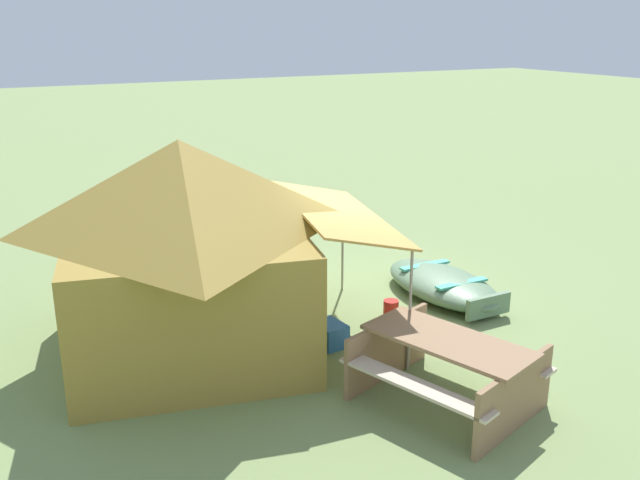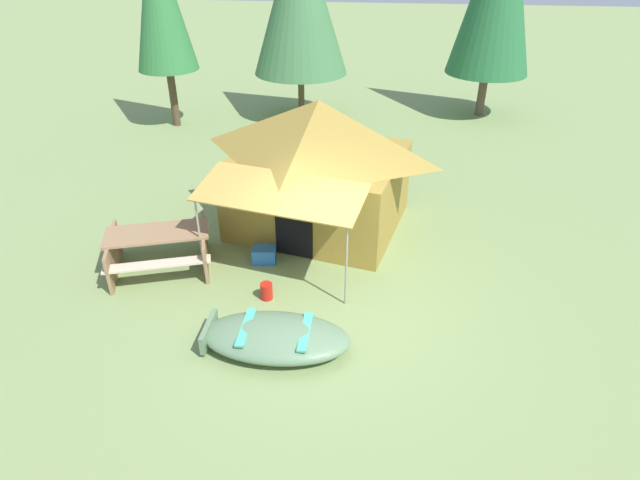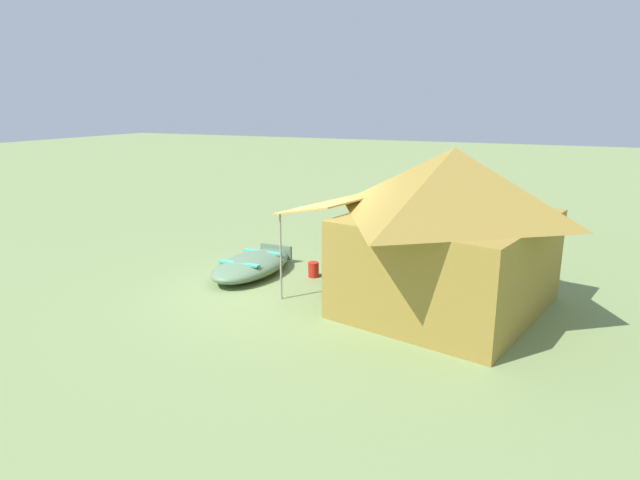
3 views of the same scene
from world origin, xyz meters
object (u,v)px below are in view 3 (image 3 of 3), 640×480
at_px(picnic_table, 382,233).
at_px(cooler_box, 372,273).
at_px(beached_rowboat, 252,265).
at_px(fuel_can, 314,270).
at_px(canvas_cabin_tent, 449,227).

xyz_separation_m(picnic_table, cooler_box, (1.88, 0.45, -0.34)).
distance_m(beached_rowboat, fuel_can, 1.27).
distance_m(beached_rowboat, canvas_cabin_tent, 4.16).
bearing_deg(fuel_can, picnic_table, 162.02).
height_order(picnic_table, cooler_box, picnic_table).
bearing_deg(canvas_cabin_tent, cooler_box, -118.09).
height_order(canvas_cabin_tent, picnic_table, canvas_cabin_tent).
bearing_deg(fuel_can, canvas_cabin_tent, 78.26).
distance_m(canvas_cabin_tent, fuel_can, 3.09).
bearing_deg(canvas_cabin_tent, picnic_table, -143.14).
bearing_deg(beached_rowboat, picnic_table, 143.25).
bearing_deg(beached_rowboat, fuel_can, 107.94).
relative_size(picnic_table, fuel_can, 7.37).
bearing_deg(canvas_cabin_tent, fuel_can, -101.74).
relative_size(beached_rowboat, cooler_box, 5.17).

